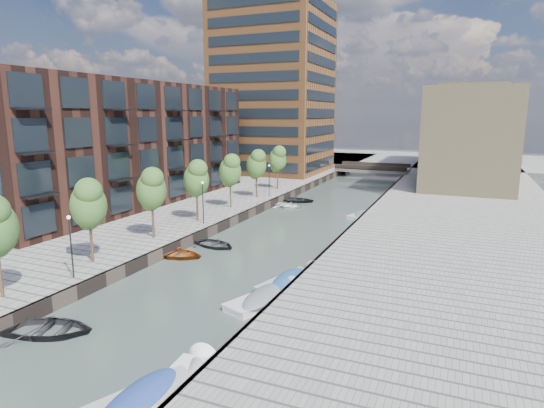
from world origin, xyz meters
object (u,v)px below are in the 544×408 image
Objects in this scene: tree_6 at (277,158)px; sloop_2 at (177,257)px; car at (426,177)px; tree_2 at (151,188)px; tree_3 at (196,177)px; tree_1 at (88,203)px; sloop_1 at (214,247)px; sloop_4 at (296,202)px; motorboat_1 at (269,298)px; bridge at (373,169)px; motorboat_4 at (364,215)px; tree_5 at (256,163)px; tree_4 at (230,169)px; motorboat_2 at (184,380)px; sloop_0 at (48,334)px; sloop_3 at (288,207)px; motorboat_3 at (294,281)px; motorboat_0 at (151,398)px.

sloop_2 is (3.10, -29.18, -5.31)m from tree_6.
car is (18.68, 17.17, -3.72)m from tree_6.
tree_2 is 1.72× the size of car.
tree_3 is at bearing -121.84° from car.
sloop_1 is at bearing 65.14° from tree_1.
motorboat_1 is at bearing -168.76° from sloop_4.
tree_6 is at bearing 90.00° from tree_1.
bridge is 61.71m from tree_1.
motorboat_1 is at bearing -85.26° from bridge.
tree_6 is 1.25× the size of motorboat_4.
tree_5 is 1.72× the size of car.
motorboat_1 is (13.51, -6.43, -5.09)m from tree_2.
tree_4 reaches higher than motorboat_2.
motorboat_2 is at bearing -114.35° from sloop_0.
sloop_1 is at bearing 135.21° from motorboat_1.
bridge is at bearing 82.07° from tree_1.
sloop_0 is 35.86m from sloop_3.
tree_5 is 1.22× the size of sloop_0.
sloop_3 is 0.88× the size of motorboat_4.
tree_5 is at bearing 120.08° from motorboat_3.
sloop_0 is (4.46, -21.87, -5.31)m from tree_3.
tree_1 is 10.49m from sloop_0.
tree_1 is 1.04× the size of motorboat_1.
tree_3 is 1.23× the size of sloop_4.
tree_5 is (0.00, 21.00, 0.00)m from tree_2.
motorboat_2 is at bearing -69.77° from tree_5.
tree_5 is 28.26m from motorboat_3.
bridge reaches higher than motorboat_1.
motorboat_2 is at bearing 76.51° from motorboat_0.
sloop_0 is 1.00× the size of motorboat_2.
tree_2 is at bearing 165.12° from sloop_4.
tree_4 is at bearing 7.80° from sloop_2.
motorboat_4 is (9.58, 34.40, 0.18)m from sloop_0.
sloop_4 is 0.85× the size of motorboat_1.
tree_4 and tree_5 have the same top height.
tree_4 is 1.00× the size of tree_6.
sloop_4 is at bearing 82.79° from tree_1.
sloop_2 is 0.93× the size of motorboat_2.
tree_3 is at bearing 135.18° from motorboat_1.
tree_2 is at bearing 130.61° from motorboat_2.
car is at bearing 85.23° from motorboat_2.
car is at bearing 84.38° from motorboat_3.
tree_2 is at bearing -90.00° from tree_6.
motorboat_0 is 37.07m from motorboat_4.
bridge is at bearing 99.12° from motorboat_4.
bridge is at bearing -21.65° from sloop_0.
tree_6 is at bearing 25.23° from sloop_1.
motorboat_4 is at bearing -106.02° from car.
tree_6 is 1.42× the size of sloop_3.
car is at bearing 79.75° from motorboat_4.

